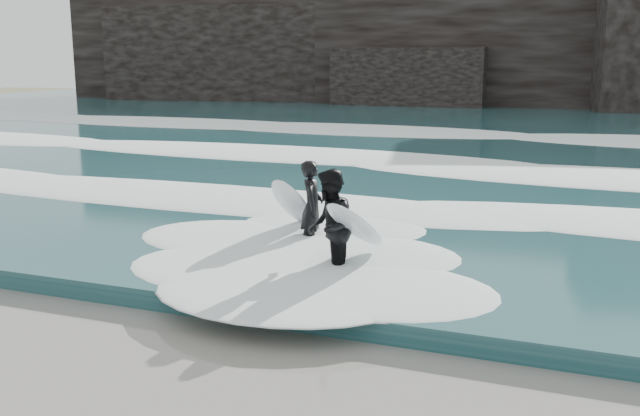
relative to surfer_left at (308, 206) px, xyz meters
The scene contains 7 objects.
sea 22.39m from the surfer_left, 87.26° to the left, with size 90.00×52.00×0.30m, color #1E494E.
headland 39.59m from the surfer_left, 88.44° to the left, with size 70.00×9.00×10.00m, color black.
foam_near 2.62m from the surfer_left, 65.58° to the left, with size 60.00×3.20×0.20m, color white.
foam_mid 9.43m from the surfer_left, 83.48° to the left, with size 60.00×4.00×0.24m, color white.
foam_far 18.39m from the surfer_left, 86.66° to the left, with size 60.00×4.80×0.30m, color white.
surfer_left is the anchor object (origin of this frame).
surfer_right 1.95m from the surfer_left, 57.10° to the right, with size 1.20×1.85×1.79m.
Camera 1 is at (3.57, -4.80, 3.42)m, focal length 40.00 mm.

